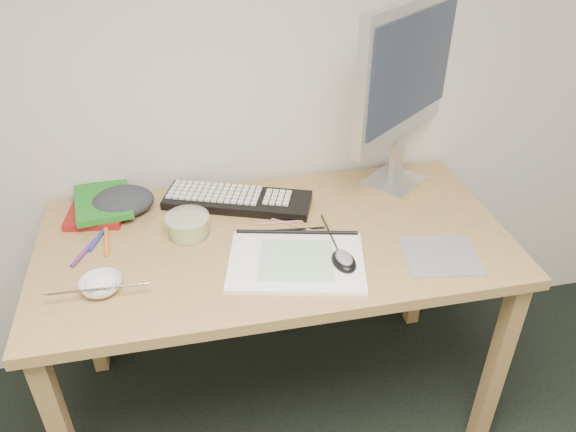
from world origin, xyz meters
The scene contains 18 objects.
desk centered at (-0.06, 1.43, 0.67)m, with size 1.40×0.70×0.75m.
mousepad centered at (0.39, 1.24, 0.75)m, with size 0.21×0.19×0.00m, color gray.
sketchpad centered at (-0.02, 1.29, 0.76)m, with size 0.38×0.27×0.01m, color white.
keyboard centered at (-0.14, 1.64, 0.76)m, with size 0.47×0.15×0.03m, color black.
monitor centered at (0.41, 1.67, 1.13)m, with size 0.44×0.35×0.61m.
mouse centered at (0.10, 1.25, 0.78)m, with size 0.06×0.10×0.03m, color black.
rice_bowl centered at (-0.55, 1.28, 0.77)m, with size 0.11×0.11×0.03m, color silver.
chopsticks centered at (-0.56, 1.25, 0.79)m, with size 0.02×0.02×0.25m, color silver.
fruit_tub centered at (-0.31, 1.50, 0.78)m, with size 0.13×0.13×0.06m, color #F1D455.
book_red centered at (-0.59, 1.69, 0.76)m, with size 0.17×0.23×0.02m, color maroon.
book_green centered at (-0.57, 1.69, 0.78)m, with size 0.17×0.23×0.02m, color #1C701E.
cloth_lump centered at (-0.51, 1.67, 0.78)m, with size 0.16×0.14×0.07m, color #272A2F.
pencil_pink centered at (-0.02, 1.50, 0.75)m, with size 0.01×0.01×0.18m, color #D3698A.
pencil_tan centered at (0.01, 1.47, 0.75)m, with size 0.01×0.01×0.16m, color #A38856.
pencil_black centered at (0.01, 1.45, 0.75)m, with size 0.01×0.01×0.17m, color black.
marker_blue centered at (-0.58, 1.53, 0.76)m, with size 0.01×0.01×0.13m, color #1C329A.
marker_orange centered at (-0.55, 1.50, 0.76)m, with size 0.01×0.01×0.14m, color orange.
marker_purple centered at (-0.61, 1.46, 0.76)m, with size 0.01×0.01×0.13m, color #55217C.
Camera 1 is at (-0.30, 0.08, 1.74)m, focal length 35.00 mm.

